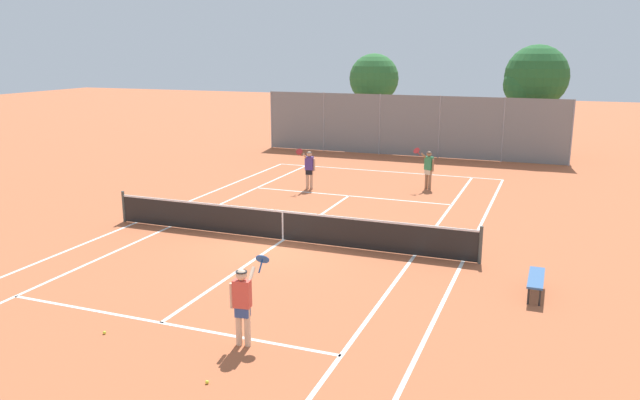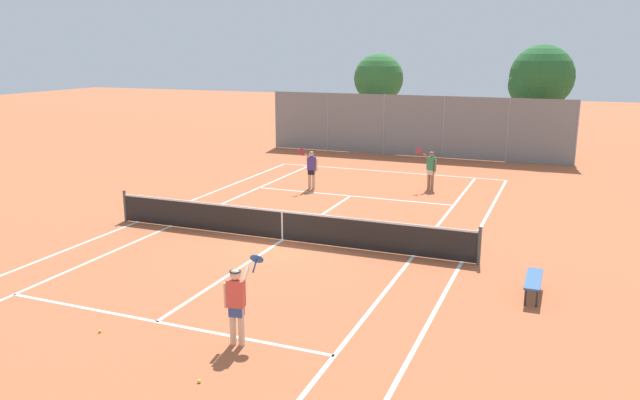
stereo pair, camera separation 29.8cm
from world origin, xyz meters
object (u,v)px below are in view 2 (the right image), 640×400
object	(u,v)px
tennis_net	(282,224)
player_far_left	(311,167)
player_near_side	(237,301)
player_far_right	(431,168)
loose_tennis_ball_1	(100,331)
tree_behind_right	(539,79)
courtside_bench	(534,280)
loose_tennis_ball_0	(199,381)
tree_behind_left	(379,80)

from	to	relation	value
tennis_net	player_far_left	bearing A→B (deg)	105.66
player_near_side	player_far_right	size ratio (longest dim) A/B	1.00
player_near_side	tennis_net	bearing A→B (deg)	107.99
loose_tennis_ball_1	tree_behind_right	distance (m)	27.62
player_near_side	tree_behind_right	size ratio (longest dim) A/B	0.30
player_near_side	courtside_bench	size ratio (longest dim) A/B	1.18
loose_tennis_ball_0	loose_tennis_ball_1	bearing A→B (deg)	162.62
loose_tennis_ball_0	loose_tennis_ball_1	size ratio (longest dim) A/B	1.00
player_far_right	loose_tennis_ball_0	distance (m)	17.10
player_near_side	courtside_bench	distance (m)	7.20
tree_behind_left	tree_behind_right	xyz separation A→B (m)	(8.86, 0.04, 0.24)
tree_behind_right	loose_tennis_ball_1	bearing A→B (deg)	-104.74
tennis_net	player_far_right	xyz separation A→B (m)	(2.70, 8.84, 0.42)
player_near_side	tree_behind_right	xyz separation A→B (m)	(4.01, 25.79, 3.27)
player_far_right	player_near_side	bearing A→B (deg)	-91.97
player_far_left	tree_behind_right	world-z (taller)	tree_behind_right
player_far_left	tree_behind_left	bearing A→B (deg)	93.41
player_far_right	tree_behind_left	xyz separation A→B (m)	(-5.38, 10.25, 3.03)
player_far_right	tree_behind_right	world-z (taller)	tree_behind_right
loose_tennis_ball_0	courtside_bench	size ratio (longest dim) A/B	0.04
player_near_side	tree_behind_left	distance (m)	26.38
player_near_side	player_far_right	bearing A→B (deg)	88.03
player_near_side	loose_tennis_ball_0	size ratio (longest dim) A/B	26.88
tennis_net	loose_tennis_ball_0	size ratio (longest dim) A/B	181.82
tree_behind_left	player_far_right	bearing A→B (deg)	-62.29
player_far_left	loose_tennis_ball_1	bearing A→B (deg)	-85.23
courtside_bench	tree_behind_left	world-z (taller)	tree_behind_left
loose_tennis_ball_1	tree_behind_left	distance (m)	26.73
loose_tennis_ball_0	tree_behind_right	bearing A→B (deg)	81.84
tennis_net	player_far_left	world-z (taller)	player_far_left
tennis_net	courtside_bench	bearing A→B (deg)	-13.78
tree_behind_left	player_far_left	bearing A→B (deg)	-86.59
tennis_net	loose_tennis_ball_0	bearing A→B (deg)	-74.67
courtside_bench	tree_behind_right	world-z (taller)	tree_behind_right
tree_behind_right	loose_tennis_ball_0	bearing A→B (deg)	-98.16
player_far_right	tree_behind_right	size ratio (longest dim) A/B	0.30
loose_tennis_ball_0	player_far_right	bearing A→B (deg)	88.52
player_near_side	loose_tennis_ball_0	bearing A→B (deg)	-86.64
tree_behind_right	courtside_bench	bearing A→B (deg)	-86.44
player_far_left	player_far_right	distance (m)	5.01
tennis_net	player_near_side	world-z (taller)	player_near_side
player_near_side	tree_behind_right	bearing A→B (deg)	81.16
player_far_right	loose_tennis_ball_1	distance (m)	16.51
player_far_left	loose_tennis_ball_0	distance (m)	15.84
player_near_side	loose_tennis_ball_0	distance (m)	1.81
player_far_left	tree_behind_left	size ratio (longest dim) A/B	0.32
tree_behind_left	tree_behind_right	bearing A→B (deg)	0.27
loose_tennis_ball_0	courtside_bench	xyz separation A→B (m)	(5.23, 6.39, 0.38)
tree_behind_left	tree_behind_right	size ratio (longest dim) A/B	0.92
tennis_net	loose_tennis_ball_0	world-z (taller)	tennis_net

